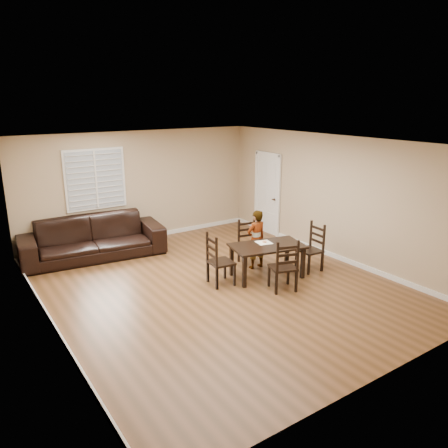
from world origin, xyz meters
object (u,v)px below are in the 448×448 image
(chair_right, at_px, (314,248))
(donut, at_px, (265,241))
(chair_left, at_px, (215,262))
(sofa, at_px, (93,238))
(child, at_px, (256,239))
(dining_table, at_px, (267,249))
(chair_near, at_px, (248,242))
(chair_far, at_px, (286,269))

(chair_right, height_order, donut, chair_right)
(chair_left, xyz_separation_m, chair_right, (2.14, -0.45, -0.01))
(chair_left, height_order, sofa, chair_left)
(child, bearing_deg, dining_table, 75.57)
(dining_table, relative_size, chair_left, 1.53)
(dining_table, height_order, child, child)
(chair_near, distance_m, sofa, 3.45)
(chair_right, relative_size, donut, 10.70)
(chair_near, bearing_deg, chair_left, -143.54)
(dining_table, xyz_separation_m, donut, (0.05, 0.15, 0.11))
(dining_table, xyz_separation_m, chair_left, (-1.07, 0.23, -0.11))
(chair_far, xyz_separation_m, chair_right, (1.25, 0.52, -0.01))
(chair_far, bearing_deg, child, -84.94)
(chair_right, distance_m, donut, 1.11)
(dining_table, bearing_deg, child, 90.00)
(donut, bearing_deg, chair_right, -20.16)
(dining_table, relative_size, child, 1.25)
(chair_left, xyz_separation_m, child, (1.19, 0.27, 0.16))
(chair_near, relative_size, sofa, 0.31)
(chair_far, bearing_deg, chair_left, -29.24)
(chair_right, bearing_deg, child, -124.19)
(sofa, bearing_deg, chair_right, -35.65)
(chair_far, distance_m, donut, 0.96)
(chair_left, relative_size, donut, 11.01)
(dining_table, xyz_separation_m, sofa, (-2.50, 3.05, -0.13))
(dining_table, bearing_deg, chair_right, 1.09)
(donut, xyz_separation_m, sofa, (-2.55, 2.90, -0.24))
(dining_table, distance_m, sofa, 3.94)
(chair_far, distance_m, chair_left, 1.32)
(chair_near, distance_m, donut, 0.80)
(chair_right, distance_m, sofa, 4.84)
(dining_table, height_order, chair_right, chair_right)
(chair_far, bearing_deg, sofa, -40.19)
(chair_left, distance_m, donut, 1.15)
(child, bearing_deg, chair_left, 11.20)
(dining_table, xyz_separation_m, child, (0.11, 0.50, 0.05))
(chair_far, height_order, chair_right, chair_far)
(chair_near, height_order, sofa, chair_near)
(chair_right, xyz_separation_m, child, (-0.96, 0.72, 0.17))
(dining_table, distance_m, chair_near, 0.92)
(chair_near, relative_size, child, 0.77)
(chair_near, relative_size, chair_right, 0.96)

